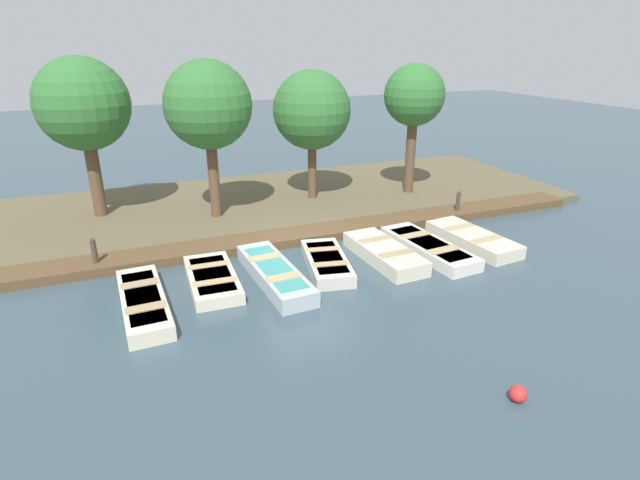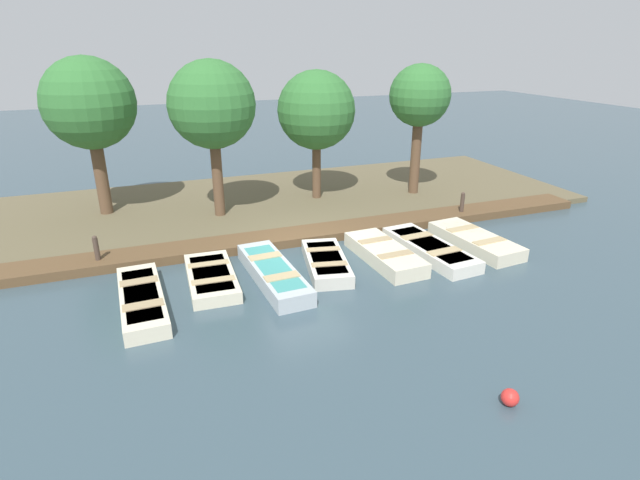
% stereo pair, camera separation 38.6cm
% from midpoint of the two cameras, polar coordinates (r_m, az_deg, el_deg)
% --- Properties ---
extents(ground_plane, '(80.00, 80.00, 0.00)m').
position_cam_midpoint_polar(ground_plane, '(14.82, -0.79, -1.63)').
color(ground_plane, '#384C56').
extents(shore_bank, '(8.00, 24.00, 0.20)m').
position_cam_midpoint_polar(shore_bank, '(19.27, -5.83, 4.23)').
color(shore_bank, brown).
rests_on(shore_bank, ground_plane).
extents(dock_walkway, '(1.14, 21.49, 0.27)m').
position_cam_midpoint_polar(dock_walkway, '(15.79, -2.23, 0.41)').
color(dock_walkway, brown).
rests_on(dock_walkway, ground_plane).
extents(rowboat_0, '(3.42, 1.09, 0.39)m').
position_cam_midpoint_polar(rowboat_0, '(12.58, -18.87, -6.46)').
color(rowboat_0, beige).
rests_on(rowboat_0, ground_plane).
extents(rowboat_1, '(2.79, 1.27, 0.34)m').
position_cam_midpoint_polar(rowboat_1, '(13.30, -11.51, -4.19)').
color(rowboat_1, beige).
rests_on(rowboat_1, ground_plane).
extents(rowboat_2, '(3.64, 1.16, 0.44)m').
position_cam_midpoint_polar(rowboat_2, '(13.19, -4.52, -3.78)').
color(rowboat_2, '#B2BCC1').
rests_on(rowboat_2, ground_plane).
extents(rowboat_3, '(2.86, 1.56, 0.38)m').
position_cam_midpoint_polar(rowboat_3, '(13.84, 1.51, -2.56)').
color(rowboat_3, beige).
rests_on(rowboat_3, ground_plane).
extents(rowboat_4, '(3.07, 1.24, 0.44)m').
position_cam_midpoint_polar(rowboat_4, '(14.44, 8.14, -1.56)').
color(rowboat_4, beige).
rests_on(rowboat_4, ground_plane).
extents(rowboat_5, '(3.55, 1.39, 0.38)m').
position_cam_midpoint_polar(rowboat_5, '(15.11, 13.12, -0.99)').
color(rowboat_5, silver).
rests_on(rowboat_5, ground_plane).
extents(rowboat_6, '(3.21, 1.46, 0.41)m').
position_cam_midpoint_polar(rowboat_6, '(16.06, 17.94, -0.05)').
color(rowboat_6, beige).
rests_on(rowboat_6, ground_plane).
extents(mooring_post_near, '(0.14, 0.14, 0.98)m').
position_cam_midpoint_polar(mooring_post_near, '(14.94, -23.46, -1.28)').
color(mooring_post_near, '#47382D').
rests_on(mooring_post_near, ground_plane).
extents(mooring_post_far, '(0.14, 0.14, 0.98)m').
position_cam_midpoint_polar(mooring_post_far, '(18.36, 16.50, 3.81)').
color(mooring_post_far, '#47382D').
rests_on(mooring_post_far, ground_plane).
extents(buoy, '(0.31, 0.31, 0.31)m').
position_cam_midpoint_polar(buoy, '(9.72, 22.01, -16.35)').
color(buoy, red).
rests_on(buoy, ground_plane).
extents(park_tree_far_left, '(3.00, 3.00, 5.49)m').
position_cam_midpoint_polar(park_tree_far_left, '(18.48, -24.33, 13.90)').
color(park_tree_far_left, brown).
rests_on(park_tree_far_left, ground_plane).
extents(park_tree_left, '(2.85, 2.85, 5.39)m').
position_cam_midpoint_polar(park_tree_left, '(17.07, -11.61, 14.78)').
color(park_tree_left, brown).
rests_on(park_tree_left, ground_plane).
extents(park_tree_center, '(2.86, 2.86, 4.95)m').
position_cam_midpoint_polar(park_tree_center, '(18.87, 0.19, 14.54)').
color(park_tree_center, brown).
rests_on(park_tree_center, ground_plane).
extents(park_tree_right, '(2.31, 2.31, 5.13)m').
position_cam_midpoint_polar(park_tree_right, '(19.89, 11.90, 15.62)').
color(park_tree_right, brown).
rests_on(park_tree_right, ground_plane).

